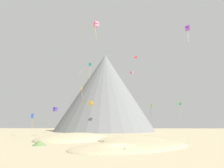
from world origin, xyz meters
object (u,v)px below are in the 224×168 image
kite_pink_high (96,24)px  kite_teal_mid (90,67)px  bush_low_patch (104,143)px  kite_indigo_low (55,109)px  bush_near_right (144,143)px  kite_cyan_high (109,56)px  kite_blue_low (32,117)px  bush_near_left (39,143)px  bush_scatter_east (155,139)px  rock_massif (103,94)px  bush_far_left (124,150)px  kite_lime_low (151,107)px  kite_red_mid (136,57)px  kite_green_low (181,104)px  bush_mid_center (72,141)px  kite_gold_low (91,103)px  kite_orange_mid (82,90)px  kite_white_high (80,73)px  kite_violet_high (188,28)px  kite_rainbow_high (131,73)px

kite_pink_high → kite_teal_mid: size_ratio=1.09×
bush_low_patch → kite_indigo_low: size_ratio=1.03×
bush_near_right → kite_cyan_high: kite_cyan_high is taller
kite_pink_high → kite_indigo_low: 32.88m
kite_blue_low → bush_low_patch: bearing=15.7°
bush_near_left → kite_blue_low: size_ratio=0.67×
bush_scatter_east → rock_massif: (-21.20, 68.41, 23.97)m
rock_massif → kite_pink_high: bearing=-86.4°
bush_scatter_east → bush_far_left: bearing=-108.6°
bush_near_left → kite_lime_low: bearing=51.8°
kite_lime_low → bush_near_right: bearing=13.1°
kite_red_mid → kite_cyan_high: size_ratio=0.45×
bush_near_right → kite_blue_low: (-31.34, 12.65, 5.95)m
kite_blue_low → kite_indigo_low: (2.75, 11.37, 3.32)m
kite_blue_low → kite_indigo_low: size_ratio=2.33×
kite_green_low → kite_indigo_low: 45.16m
kite_red_mid → bush_scatter_east: bearing=-143.5°
bush_mid_center → kite_gold_low: 37.02m
bush_near_right → kite_pink_high: bearing=135.2°
kite_indigo_low → bush_scatter_east: bearing=-74.9°
kite_green_low → bush_mid_center: bearing=64.4°
kite_blue_low → kite_orange_mid: 23.56m
rock_massif → bush_far_left: bearing=-82.4°
kite_indigo_low → kite_white_high: kite_white_high is taller
kite_green_low → kite_teal_mid: bearing=44.2°
kite_violet_high → kite_pink_high: bearing=-68.6°
bush_near_left → kite_gold_low: size_ratio=0.67×
bush_near_right → kite_teal_mid: (-15.54, 18.90, 23.30)m
kite_gold_low → kite_cyan_high: kite_cyan_high is taller
rock_massif → kite_blue_low: size_ratio=20.11×
bush_far_left → kite_violet_high: kite_violet_high is taller
bush_near_right → kite_indigo_low: bearing=140.0°
kite_pink_high → kite_teal_mid: bearing=79.0°
bush_far_left → bush_low_patch: size_ratio=0.73×
kite_violet_high → kite_blue_low: 57.81m
rock_massif → bush_mid_center: bearing=-90.1°
kite_violet_high → kite_indigo_low: size_ratio=3.31×
kite_cyan_high → kite_rainbow_high: bearing=-89.3°
kite_indigo_low → kite_gold_low: 18.48m
kite_lime_low → rock_massif: bearing=-129.7°
kite_cyan_high → kite_violet_high: bearing=-132.3°
bush_low_patch → kite_white_high: kite_white_high is taller
bush_near_right → kite_indigo_low: kite_indigo_low is taller
kite_rainbow_high → bush_near_left: bearing=-87.7°
kite_green_low → kite_rainbow_high: kite_rainbow_high is taller
kite_blue_low → kite_teal_mid: bearing=73.5°
bush_scatter_east → kite_orange_mid: kite_orange_mid is taller
kite_blue_low → kite_teal_mid: 24.28m
bush_near_right → kite_orange_mid: 40.47m
kite_teal_mid → kite_rainbow_high: size_ratio=1.46×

